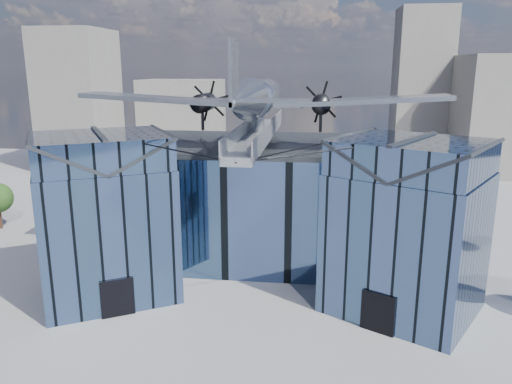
# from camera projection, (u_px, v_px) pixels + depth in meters

# --- Properties ---
(ground_plane) EXTENTS (120.00, 120.00, 0.00)m
(ground_plane) POSITION_uv_depth(u_px,v_px,m) (253.00, 293.00, 36.75)
(ground_plane) COLOR gray
(museum) EXTENTS (32.88, 24.50, 17.60)m
(museum) POSITION_uv_depth(u_px,v_px,m) (262.00, 200.00, 41.00)
(museum) COLOR #3F5881
(museum) RESTS_ON ground
(bg_towers) EXTENTS (77.00, 24.50, 26.00)m
(bg_towers) POSITION_uv_depth(u_px,v_px,m) (301.00, 105.00, 82.72)
(bg_towers) COLOR slate
(bg_towers) RESTS_ON ground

